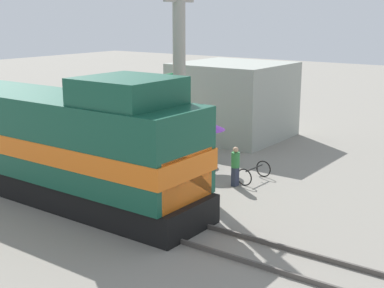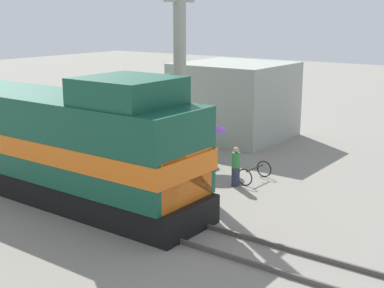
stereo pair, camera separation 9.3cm
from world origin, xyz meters
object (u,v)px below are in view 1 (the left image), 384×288
at_px(locomotive, 57,143).
at_px(vendor_umbrella, 204,125).
at_px(person_bystander, 235,165).
at_px(bicycle, 254,173).
at_px(billboard_sign, 170,95).
at_px(utility_pole, 179,80).

distance_m(locomotive, vendor_umbrella, 6.67).
distance_m(person_bystander, bicycle, 1.15).
relative_size(person_bystander, bicycle, 1.02).
xyz_separation_m(locomotive, person_bystander, (4.98, -4.70, -1.20)).
bearing_deg(locomotive, person_bystander, -43.34).
xyz_separation_m(locomotive, billboard_sign, (7.16, 0.31, 0.91)).
relative_size(billboard_sign, bicycle, 2.53).
distance_m(billboard_sign, bicycle, 6.04).
bearing_deg(utility_pole, person_bystander, -76.70).
relative_size(locomotive, bicycle, 8.49).
xyz_separation_m(utility_pole, bicycle, (1.55, -2.67, -3.78)).
bearing_deg(bicycle, vendor_umbrella, -4.38).
bearing_deg(person_bystander, bicycle, -17.17).
bearing_deg(locomotive, billboard_sign, 2.47).
height_order(locomotive, billboard_sign, locomotive).
bearing_deg(vendor_umbrella, utility_pole, -178.32).
bearing_deg(locomotive, utility_pole, -27.86).
relative_size(billboard_sign, person_bystander, 2.48).
bearing_deg(utility_pole, locomotive, 152.14).
height_order(locomotive, vendor_umbrella, locomotive).
bearing_deg(billboard_sign, utility_pole, -135.89).
xyz_separation_m(billboard_sign, person_bystander, (-2.17, -5.01, -2.10)).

